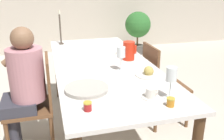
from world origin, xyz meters
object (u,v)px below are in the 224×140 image
(chair_person_side, at_px, (37,102))
(teacup_across, at_px, (121,52))
(wine_glass_water, at_px, (121,53))
(jam_jar_amber, at_px, (88,106))
(person_seated, at_px, (23,82))
(candlestick_tall, at_px, (60,31))
(wine_glass_juice, at_px, (171,76))
(chair_opposite, at_px, (160,83))
(serving_tray, at_px, (87,89))
(red_pitcher, at_px, (129,51))
(jam_jar_red, at_px, (171,102))
(potted_plant, at_px, (138,27))
(bread_plate, at_px, (149,73))
(teacup_near_person, at_px, (151,94))

(chair_person_side, xyz_separation_m, teacup_across, (0.89, 0.31, 0.33))
(wine_glass_water, xyz_separation_m, jam_jar_amber, (-0.40, -0.62, -0.13))
(person_seated, height_order, candlestick_tall, candlestick_tall)
(person_seated, xyz_separation_m, wine_glass_juice, (0.99, -0.76, 0.24))
(chair_opposite, relative_size, serving_tray, 2.83)
(chair_person_side, height_order, serving_tray, chair_person_side)
(candlestick_tall, bearing_deg, red_pitcher, -53.62)
(chair_opposite, bearing_deg, chair_person_side, -84.86)
(teacup_across, bearing_deg, person_seated, -161.00)
(jam_jar_red, relative_size, candlestick_tall, 0.14)
(chair_opposite, height_order, potted_plant, potted_plant)
(red_pitcher, relative_size, jam_jar_red, 3.24)
(serving_tray, xyz_separation_m, bread_plate, (0.55, 0.17, 0.01))
(chair_opposite, bearing_deg, candlestick_tall, -129.95)
(chair_person_side, height_order, jam_jar_red, chair_person_side)
(red_pitcher, height_order, candlestick_tall, candlestick_tall)
(wine_glass_juice, height_order, teacup_near_person, wine_glass_juice)
(wine_glass_juice, height_order, teacup_across, wine_glass_juice)
(serving_tray, bearing_deg, teacup_near_person, -29.07)
(chair_person_side, relative_size, teacup_across, 7.15)
(candlestick_tall, bearing_deg, teacup_near_person, -74.04)
(chair_person_side, relative_size, serving_tray, 2.83)
(wine_glass_water, bearing_deg, jam_jar_red, -80.92)
(wine_glass_juice, distance_m, jam_jar_red, 0.17)
(chair_opposite, relative_size, person_seated, 0.76)
(chair_person_side, xyz_separation_m, jam_jar_amber, (0.34, -0.80, 0.33))
(chair_person_side, height_order, chair_opposite, same)
(jam_jar_amber, xyz_separation_m, candlestick_tall, (-0.03, 1.73, 0.14))
(potted_plant, bearing_deg, wine_glass_water, -113.34)
(teacup_across, height_order, serving_tray, teacup_across)
(candlestick_tall, bearing_deg, jam_jar_amber, -88.91)
(bread_plate, xyz_separation_m, jam_jar_amber, (-0.59, -0.45, 0.01))
(teacup_near_person, xyz_separation_m, serving_tray, (-0.40, 0.22, -0.02))
(serving_tray, distance_m, candlestick_tall, 1.45)
(person_seated, bearing_deg, jam_jar_amber, -150.92)
(jam_jar_amber, height_order, potted_plant, potted_plant)
(wine_glass_juice, xyz_separation_m, bread_plate, (0.03, 0.44, -0.14))
(chair_person_side, bearing_deg, candlestick_tall, -18.58)
(wine_glass_water, relative_size, potted_plant, 0.24)
(wine_glass_water, distance_m, teacup_near_person, 0.58)
(chair_person_side, xyz_separation_m, candlestick_tall, (0.31, 0.93, 0.46))
(teacup_across, bearing_deg, jam_jar_red, -91.59)
(chair_person_side, xyz_separation_m, bread_plate, (0.94, -0.35, 0.32))
(chair_person_side, height_order, teacup_near_person, chair_person_side)
(jam_jar_amber, bearing_deg, teacup_across, 63.79)
(teacup_across, xyz_separation_m, jam_jar_amber, (-0.55, -1.11, 0.00))
(person_seated, bearing_deg, teacup_across, -71.00)
(person_seated, bearing_deg, wine_glass_water, -100.33)
(chair_opposite, bearing_deg, potted_plant, 164.39)
(red_pitcher, height_order, jam_jar_amber, red_pitcher)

